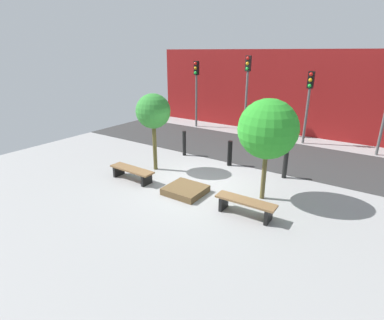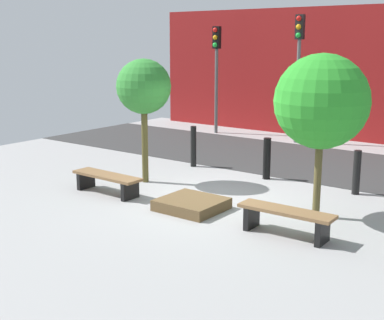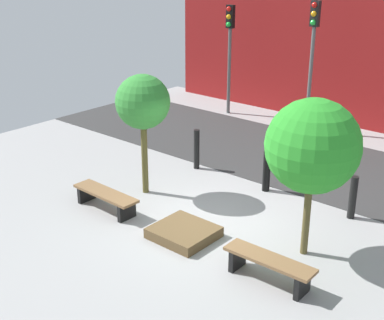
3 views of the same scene
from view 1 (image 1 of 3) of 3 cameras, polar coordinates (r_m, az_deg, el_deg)
The scene contains 14 objects.
ground_plane at distance 10.38m, azimuth 1.23°, elevation -4.75°, with size 18.00×18.00×0.00m, color #959595.
road_strip at distance 14.29m, azimuth 11.56°, elevation 1.90°, with size 18.00×4.31×0.01m, color #323232.
building_facade at distance 17.58m, azimuth 17.46°, elevation 12.21°, with size 16.20×0.50×4.46m, color maroon.
bench_left at distance 10.86m, azimuth -11.37°, elevation -2.19°, with size 1.78×0.50×0.44m.
bench_right at distance 8.53m, azimuth 10.13°, elevation -8.33°, with size 1.72×0.47×0.48m.
planter_bed at distance 9.76m, azimuth -1.26°, elevation -5.74°, with size 1.21×1.13×0.22m, color brown.
tree_behind_left_bench at distance 11.19m, azimuth -7.40°, elevation 9.09°, with size 1.28×1.28×2.93m.
tree_behind_right_bench at distance 8.97m, azimuth 14.26°, elevation 5.68°, with size 1.76×1.76×3.11m.
bollard_far_left at distance 13.14m, azimuth -1.48°, elevation 3.20°, with size 0.16×0.16×1.10m, color black.
bollard_left at distance 12.05m, azimuth 7.20°, elevation 1.27°, with size 0.18×0.18×1.02m, color black.
bollard_center at distance 11.28m, azimuth 17.33°, elevation -0.90°, with size 0.17×0.17×0.99m, color black.
traffic_light_west at distance 18.11m, azimuth 0.82°, elevation 14.58°, with size 0.28×0.27×3.83m.
traffic_light_mid_west at distance 16.55m, azimuth 10.45°, elevation 14.45°, with size 0.28×0.27×4.14m.
traffic_light_mid_east at distance 15.57m, azimuth 21.37°, elevation 11.53°, with size 0.28×0.27×3.48m.
Camera 1 is at (5.12, -7.92, 4.35)m, focal length 28.00 mm.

